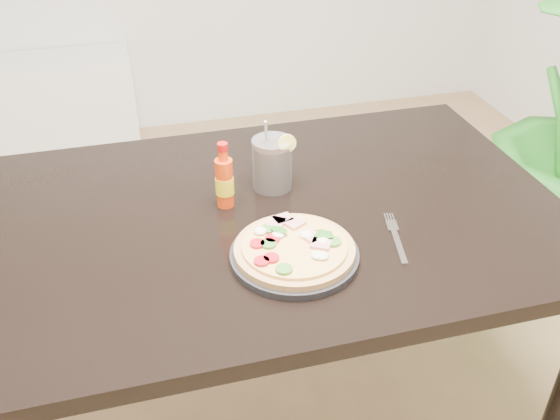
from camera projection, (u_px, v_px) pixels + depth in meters
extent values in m
cube|color=black|center=(267.00, 218.00, 1.47)|extent=(1.40, 0.90, 0.04)
cylinder|color=black|center=(28.00, 283.00, 1.85)|extent=(0.06, 0.06, 0.71)
cylinder|color=black|center=(422.00, 220.00, 2.13)|extent=(0.06, 0.06, 0.71)
cylinder|color=black|center=(294.00, 255.00, 1.31)|extent=(0.27, 0.27, 0.02)
cylinder|color=tan|center=(294.00, 250.00, 1.30)|extent=(0.25, 0.25, 0.01)
cylinder|color=#EDCA67|center=(295.00, 246.00, 1.29)|extent=(0.22, 0.22, 0.01)
cube|color=#CF8185|center=(295.00, 223.00, 1.35)|extent=(0.05, 0.05, 0.01)
cube|color=#CF8185|center=(312.00, 237.00, 1.31)|extent=(0.05, 0.05, 0.01)
cube|color=#CF8185|center=(276.00, 223.00, 1.35)|extent=(0.05, 0.05, 0.01)
cube|color=#CF8185|center=(321.00, 244.00, 1.29)|extent=(0.05, 0.05, 0.01)
cube|color=#CF8185|center=(283.00, 219.00, 1.36)|extent=(0.05, 0.04, 0.01)
cylinder|color=red|center=(272.00, 239.00, 1.30)|extent=(0.03, 0.03, 0.01)
cylinder|color=red|center=(271.00, 258.00, 1.25)|extent=(0.03, 0.03, 0.01)
cylinder|color=red|center=(257.00, 244.00, 1.29)|extent=(0.03, 0.03, 0.01)
cylinder|color=red|center=(317.00, 235.00, 1.31)|extent=(0.03, 0.03, 0.01)
cylinder|color=red|center=(262.00, 261.00, 1.24)|extent=(0.03, 0.03, 0.01)
cylinder|color=#3F7C29|center=(268.00, 244.00, 1.29)|extent=(0.03, 0.03, 0.01)
cylinder|color=#3F7C29|center=(333.00, 242.00, 1.29)|extent=(0.03, 0.03, 0.01)
cylinder|color=#3F7C29|center=(284.00, 269.00, 1.22)|extent=(0.03, 0.03, 0.01)
cylinder|color=#3F7C29|center=(269.00, 229.00, 1.33)|extent=(0.03, 0.03, 0.01)
ellipsoid|color=#E9E9C9|center=(323.00, 240.00, 1.30)|extent=(0.03, 0.03, 0.01)
ellipsoid|color=#E9E9C9|center=(318.00, 255.00, 1.25)|extent=(0.03, 0.03, 0.01)
ellipsoid|color=#E9E9C9|center=(322.00, 256.00, 1.25)|extent=(0.03, 0.03, 0.01)
ellipsoid|color=#E9E9C9|center=(278.00, 234.00, 1.31)|extent=(0.03, 0.03, 0.01)
ellipsoid|color=#E9E9C9|center=(306.00, 235.00, 1.31)|extent=(0.03, 0.03, 0.01)
ellipsoid|color=#E9E9C9|center=(260.00, 231.00, 1.32)|extent=(0.03, 0.03, 0.01)
ellipsoid|color=#1F6A19|center=(323.00, 234.00, 1.30)|extent=(0.04, 0.02, 0.00)
ellipsoid|color=#1F6A19|center=(325.00, 234.00, 1.31)|extent=(0.04, 0.05, 0.00)
ellipsoid|color=#1F6A19|center=(279.00, 230.00, 1.32)|extent=(0.04, 0.04, 0.00)
cylinder|color=#E33D0D|center=(225.00, 183.00, 1.45)|extent=(0.04, 0.04, 0.12)
cylinder|color=yellow|center=(225.00, 185.00, 1.45)|extent=(0.04, 0.04, 0.04)
cylinder|color=#E33D0D|center=(223.00, 155.00, 1.41)|extent=(0.02, 0.02, 0.03)
cylinder|color=red|center=(223.00, 147.00, 1.40)|extent=(0.02, 0.02, 0.02)
cylinder|color=black|center=(272.00, 167.00, 1.53)|extent=(0.09, 0.09, 0.11)
cylinder|color=silver|center=(272.00, 164.00, 1.52)|extent=(0.10, 0.10, 0.13)
cylinder|color=#F2E059|center=(287.00, 143.00, 1.48)|extent=(0.04, 0.01, 0.04)
cylinder|color=#B2B2B7|center=(267.00, 149.00, 1.51)|extent=(0.03, 0.06, 0.17)
cube|color=silver|center=(399.00, 247.00, 1.34)|extent=(0.04, 0.12, 0.00)
cube|color=silver|center=(392.00, 226.00, 1.41)|extent=(0.03, 0.04, 0.00)
cube|color=silver|center=(385.00, 218.00, 1.43)|extent=(0.01, 0.03, 0.00)
cube|color=silver|center=(388.00, 217.00, 1.43)|extent=(0.01, 0.03, 0.00)
cube|color=silver|center=(390.00, 217.00, 1.43)|extent=(0.01, 0.03, 0.00)
cube|color=silver|center=(393.00, 217.00, 1.43)|extent=(0.01, 0.03, 0.00)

